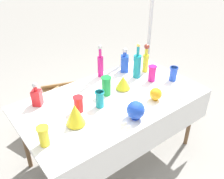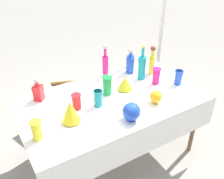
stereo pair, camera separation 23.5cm
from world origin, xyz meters
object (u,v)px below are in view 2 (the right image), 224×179
(tall_bottle_2, at_px, (105,63))
(slender_vase_5, at_px, (76,101))
(square_decanter_0, at_px, (38,91))
(round_bowl_1, at_px, (131,112))
(canopy_pole, at_px, (161,30))
(tall_bottle_1, at_px, (152,61))
(slender_vase_2, at_px, (108,85))
(tall_bottle_0, at_px, (142,67))
(slender_vase_4, at_px, (178,77))
(round_bowl_0, at_px, (156,97))
(cardboard_box_behind_left, at_px, (73,97))
(slender_vase_3, at_px, (36,130))
(slender_vase_1, at_px, (98,98))
(fluted_vase_1, at_px, (70,111))
(fluted_vase_0, at_px, (125,83))
(slender_vase_0, at_px, (156,75))
(square_decanter_1, at_px, (130,63))
(cardboard_box_behind_right, at_px, (55,111))

(tall_bottle_2, distance_m, slender_vase_5, 0.67)
(square_decanter_0, xyz_separation_m, round_bowl_1, (0.58, -0.70, -0.01))
(canopy_pole, bearing_deg, tall_bottle_1, -137.89)
(slender_vase_2, bearing_deg, tall_bottle_0, 9.35)
(slender_vase_4, distance_m, round_bowl_0, 0.45)
(slender_vase_2, distance_m, cardboard_box_behind_left, 1.24)
(slender_vase_3, relative_size, slender_vase_5, 1.10)
(square_decanter_0, relative_size, slender_vase_2, 1.24)
(slender_vase_3, bearing_deg, tall_bottle_1, 15.30)
(round_bowl_0, distance_m, cardboard_box_behind_left, 1.56)
(slender_vase_1, height_order, fluted_vase_1, fluted_vase_1)
(fluted_vase_1, bearing_deg, slender_vase_1, 15.60)
(tall_bottle_0, distance_m, fluted_vase_1, 0.99)
(tall_bottle_1, bearing_deg, slender_vase_4, -73.95)
(slender_vase_3, relative_size, fluted_vase_0, 1.10)
(round_bowl_1, bearing_deg, round_bowl_0, 15.05)
(round_bowl_1, xyz_separation_m, canopy_pole, (1.16, 1.02, 0.20))
(tall_bottle_2, xyz_separation_m, slender_vase_5, (-0.53, -0.40, -0.07))
(tall_bottle_0, bearing_deg, slender_vase_5, -169.95)
(fluted_vase_1, bearing_deg, cardboard_box_behind_left, 68.48)
(slender_vase_1, distance_m, slender_vase_5, 0.20)
(round_bowl_0, bearing_deg, fluted_vase_0, 109.10)
(fluted_vase_0, distance_m, fluted_vase_1, 0.69)
(slender_vase_3, distance_m, slender_vase_5, 0.47)
(tall_bottle_2, xyz_separation_m, slender_vase_3, (-0.95, -0.61, -0.06))
(slender_vase_4, bearing_deg, canopy_pole, 62.56)
(slender_vase_3, height_order, slender_vase_5, slender_vase_3)
(round_bowl_0, bearing_deg, cardboard_box_behind_left, 102.50)
(fluted_vase_0, bearing_deg, tall_bottle_0, 19.65)
(tall_bottle_1, height_order, canopy_pole, canopy_pole)
(tall_bottle_2, height_order, fluted_vase_0, tall_bottle_2)
(square_decanter_0, relative_size, cardboard_box_behind_left, 0.36)
(tall_bottle_1, bearing_deg, fluted_vase_0, -162.81)
(slender_vase_0, distance_m, slender_vase_5, 0.90)
(square_decanter_1, bearing_deg, tall_bottle_0, -83.49)
(slender_vase_4, height_order, fluted_vase_0, slender_vase_4)
(tall_bottle_1, height_order, slender_vase_5, tall_bottle_1)
(slender_vase_1, relative_size, slender_vase_3, 0.98)
(square_decanter_0, xyz_separation_m, slender_vase_3, (-0.17, -0.52, -0.00))
(slender_vase_1, distance_m, fluted_vase_1, 0.32)
(slender_vase_1, xyz_separation_m, canopy_pole, (1.31, 0.70, 0.19))
(slender_vase_1, height_order, round_bowl_1, round_bowl_1)
(slender_vase_0, height_order, fluted_vase_1, fluted_vase_1)
(canopy_pole, bearing_deg, tall_bottle_0, -143.61)
(slender_vase_1, bearing_deg, tall_bottle_2, 53.84)
(slender_vase_3, bearing_deg, cardboard_box_behind_left, 58.46)
(cardboard_box_behind_right, relative_size, canopy_pole, 0.24)
(tall_bottle_2, relative_size, slender_vase_1, 2.27)
(cardboard_box_behind_left, distance_m, cardboard_box_behind_right, 0.43)
(tall_bottle_0, height_order, fluted_vase_1, tall_bottle_0)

